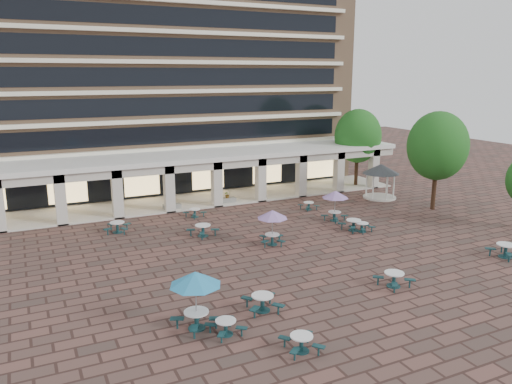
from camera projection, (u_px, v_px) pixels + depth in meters
ground at (256, 255)px, 31.75m from camera, size 120.00×120.00×0.00m
apartment_building at (150, 60)px, 51.22m from camera, size 40.00×15.50×25.20m
retail_arcade at (184, 170)px, 44.06m from camera, size 42.00×6.60×4.40m
picnic_table_0 at (226, 326)px, 21.99m from camera, size 1.71×1.71×0.70m
picnic_table_1 at (301, 342)px, 20.66m from camera, size 1.76×1.76×0.73m
picnic_table_2 at (394, 278)px, 26.98m from camera, size 1.95×1.95×0.80m
picnic_table_3 at (506, 249)px, 31.30m from camera, size 2.09×2.09×0.86m
picnic_table_4 at (195, 281)px, 22.08m from camera, size 2.37×2.37×2.73m
picnic_table_5 at (262, 301)px, 24.21m from camera, size 2.00×2.00×0.82m
picnic_table_6 at (272, 216)px, 33.23m from camera, size 2.08×2.08×2.40m
picnic_table_7 at (362, 226)px, 36.38m from camera, size 1.75×1.75×0.68m
picnic_table_8 at (117, 226)px, 36.19m from camera, size 2.14×2.14×0.79m
picnic_table_9 at (203, 229)px, 35.38m from camera, size 2.26×2.26×0.84m
picnic_table_10 at (354, 224)px, 36.67m from camera, size 1.97×1.97×0.82m
picnic_table_11 at (335, 196)px, 38.72m from camera, size 2.08×2.08×2.41m
picnic_table_12 at (195, 212)px, 40.14m from camera, size 1.86×1.86×0.68m
picnic_table_13 at (309, 205)px, 42.31m from camera, size 1.60×1.60×0.66m
gazebo at (381, 173)px, 45.87m from camera, size 3.40×3.40×3.16m
tree_east_a at (438, 146)px, 41.33m from camera, size 4.99×4.99×8.31m
tree_east_c at (358, 136)px, 50.31m from camera, size 4.72×4.72×7.86m
planter_left at (172, 205)px, 42.24m from camera, size 1.50×0.66×1.18m
planter_right at (228, 199)px, 44.37m from camera, size 1.50×0.60×1.14m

